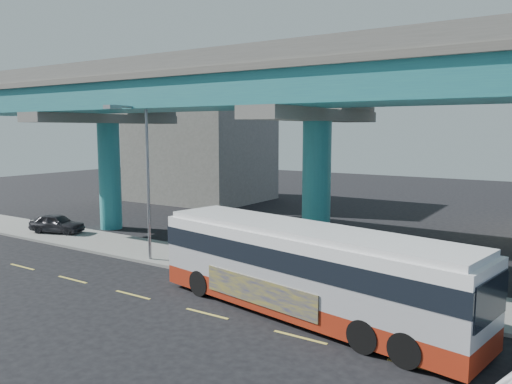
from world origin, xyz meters
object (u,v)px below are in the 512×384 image
Objects in this scene: parked_car at (57,223)px; street_lamp at (139,160)px; transit_bus at (306,267)px; stop_sign at (291,243)px.

street_lamp reaches higher than parked_car.
parked_car is at bearing 167.99° from street_lamp.
street_lamp is at bearing -179.35° from transit_bus.
transit_bus is 3.31m from stop_sign.
transit_bus is at bearing -9.95° from street_lamp.
transit_bus is 11.22m from street_lamp.
stop_sign is at bearing -112.40° from parked_car.
street_lamp reaches higher than stop_sign.
transit_bus reaches higher than stop_sign.
parked_car is at bearing 179.63° from transit_bus.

